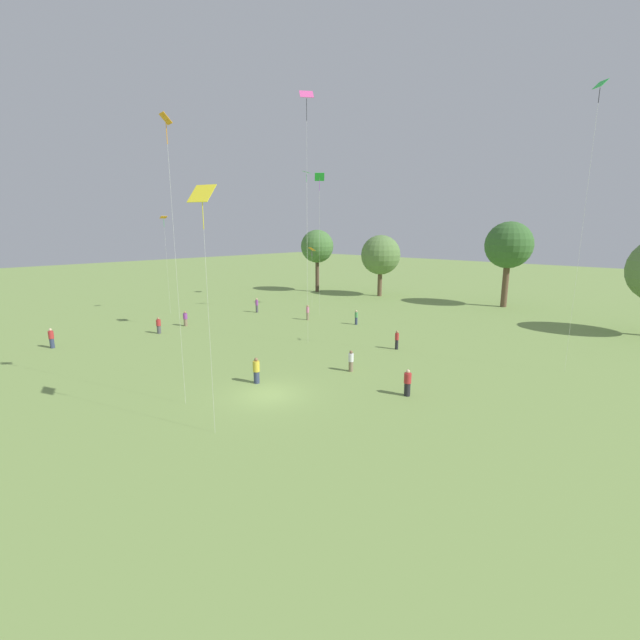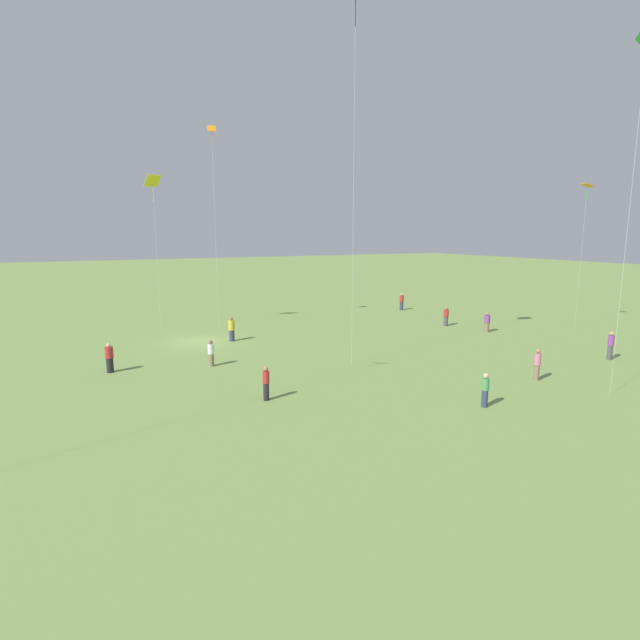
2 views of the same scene
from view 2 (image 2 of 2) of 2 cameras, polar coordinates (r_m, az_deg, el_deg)
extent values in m
plane|color=#7A994C|center=(37.58, -13.57, -2.44)|extent=(240.00, 240.00, 0.00)
cylinder|color=#232328|center=(31.01, -22.87, -4.78)|extent=(0.52, 0.52, 0.84)
cylinder|color=#B72D2D|center=(30.85, -22.96, -3.45)|extent=(0.61, 0.61, 0.64)
sphere|color=beige|center=(30.75, -23.02, -2.66)|extent=(0.24, 0.24, 0.24)
cylinder|color=#4C4C51|center=(36.30, 30.21, -3.25)|extent=(0.42, 0.42, 0.89)
cylinder|color=purple|center=(36.15, 30.31, -2.05)|extent=(0.50, 0.50, 0.67)
sphere|color=tan|center=(36.06, 30.38, -1.34)|extent=(0.24, 0.24, 0.24)
cylinder|color=#333D5B|center=(52.05, 9.29, 1.60)|extent=(0.50, 0.50, 0.86)
cylinder|color=#B72D2D|center=(51.95, 9.31, 2.43)|extent=(0.59, 0.59, 0.67)
sphere|color=beige|center=(51.89, 9.32, 2.93)|extent=(0.24, 0.24, 0.24)
cylinder|color=#333D5B|center=(24.31, 18.30, -8.51)|extent=(0.34, 0.34, 0.80)
cylinder|color=#4C9956|center=(24.11, 18.39, -6.98)|extent=(0.40, 0.40, 0.56)
sphere|color=beige|center=(24.00, 18.44, -6.07)|extent=(0.24, 0.24, 0.24)
cylinder|color=#4C4C51|center=(44.03, 14.18, -0.14)|extent=(0.51, 0.51, 0.79)
cylinder|color=#B72D2D|center=(43.92, 14.22, 0.76)|extent=(0.60, 0.60, 0.61)
sphere|color=#A87A56|center=(43.86, 14.24, 1.31)|extent=(0.24, 0.24, 0.24)
cylinder|color=#232328|center=(24.11, -6.16, -8.15)|extent=(0.34, 0.34, 0.85)
cylinder|color=#B72D2D|center=(23.90, -6.19, -6.52)|extent=(0.40, 0.40, 0.59)
sphere|color=#A87A56|center=(23.78, -6.21, -5.56)|extent=(0.24, 0.24, 0.24)
cylinder|color=#333D5B|center=(37.27, -10.04, -1.76)|extent=(0.55, 0.55, 0.82)
cylinder|color=gold|center=(37.13, -10.08, -0.59)|extent=(0.64, 0.64, 0.72)
sphere|color=brown|center=(37.04, -10.10, 0.14)|extent=(0.24, 0.24, 0.24)
cylinder|color=#847056|center=(30.60, -12.31, -4.49)|extent=(0.41, 0.41, 0.75)
cylinder|color=white|center=(30.44, -12.36, -3.26)|extent=(0.48, 0.48, 0.59)
sphere|color=brown|center=(30.35, -12.39, -2.50)|extent=(0.24, 0.24, 0.24)
cylinder|color=#847056|center=(42.22, 18.52, -0.80)|extent=(0.39, 0.39, 0.77)
cylinder|color=purple|center=(42.11, 18.57, 0.12)|extent=(0.46, 0.46, 0.60)
sphere|color=#A87A56|center=(42.04, 18.61, 0.69)|extent=(0.24, 0.24, 0.24)
cylinder|color=#847056|center=(29.50, 23.51, -5.54)|extent=(0.30, 0.30, 0.86)
cylinder|color=pink|center=(29.32, 23.61, -4.12)|extent=(0.35, 0.35, 0.65)
sphere|color=#A87A56|center=(29.22, 23.67, -3.28)|extent=(0.24, 0.24, 0.24)
cube|color=orange|center=(42.29, -12.29, 20.61)|extent=(0.73, 0.56, 0.51)
cylinder|color=orange|center=(42.15, -12.25, 19.63)|extent=(0.04, 0.04, 1.06)
cylinder|color=silver|center=(41.53, -11.88, 9.81)|extent=(0.01, 0.01, 15.86)
cube|color=yellow|center=(41.71, -18.59, 14.85)|extent=(1.33, 1.14, 0.83)
cylinder|color=yellow|center=(41.63, -18.52, 13.53)|extent=(0.04, 0.04, 1.27)
cylinder|color=silver|center=(41.58, -18.14, 6.74)|extent=(0.01, 0.01, 11.81)
cylinder|color=silver|center=(27.60, 31.69, 8.78)|extent=(0.01, 0.01, 16.05)
cylinder|color=black|center=(31.71, 4.08, 31.88)|extent=(0.04, 0.04, 1.65)
cylinder|color=silver|center=(29.53, 3.85, 14.91)|extent=(0.01, 0.01, 20.90)
cube|color=orange|center=(45.97, 28.25, 13.40)|extent=(0.82, 0.85, 0.28)
cylinder|color=green|center=(45.93, 28.18, 12.60)|extent=(0.04, 0.04, 0.85)
cylinder|color=silver|center=(45.88, 27.65, 6.21)|extent=(0.01, 0.01, 11.57)
camera|label=1|loc=(53.53, -39.72, 10.21)|focal=24.00mm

